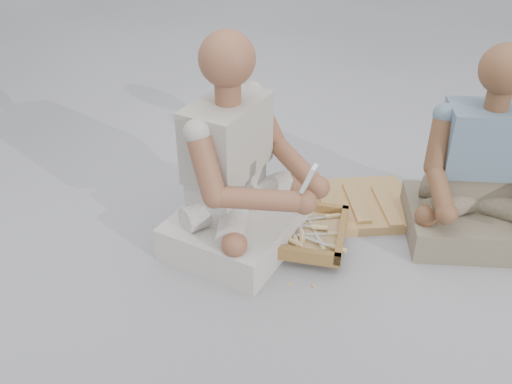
% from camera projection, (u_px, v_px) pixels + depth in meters
% --- Properties ---
extents(ground, '(60.00, 60.00, 0.00)m').
position_uv_depth(ground, '(271.00, 288.00, 2.26)').
color(ground, '#A2A2A7').
rests_on(ground, ground).
extents(carved_panel, '(0.75, 0.61, 0.04)m').
position_uv_depth(carved_panel, '(342.00, 206.00, 2.71)').
color(carved_panel, olive).
rests_on(carved_panel, ground).
extents(tool_tray, '(0.47, 0.38, 0.06)m').
position_uv_depth(tool_tray, '(291.00, 230.00, 2.48)').
color(tool_tray, brown).
rests_on(tool_tray, carved_panel).
extents(chisel_0, '(0.22, 0.02, 0.02)m').
position_uv_depth(chisel_0, '(314.00, 227.00, 2.47)').
color(chisel_0, silver).
rests_on(chisel_0, tool_tray).
extents(chisel_1, '(0.10, 0.21, 0.02)m').
position_uv_depth(chisel_1, '(320.00, 243.00, 2.39)').
color(chisel_1, silver).
rests_on(chisel_1, tool_tray).
extents(chisel_2, '(0.10, 0.21, 0.02)m').
position_uv_depth(chisel_2, '(296.00, 239.00, 2.41)').
color(chisel_2, silver).
rests_on(chisel_2, tool_tray).
extents(chisel_3, '(0.22, 0.06, 0.02)m').
position_uv_depth(chisel_3, '(331.00, 234.00, 2.45)').
color(chisel_3, silver).
rests_on(chisel_3, tool_tray).
extents(chisel_4, '(0.22, 0.08, 0.02)m').
position_uv_depth(chisel_4, '(333.00, 247.00, 2.35)').
color(chisel_4, silver).
rests_on(chisel_4, tool_tray).
extents(chisel_5, '(0.20, 0.12, 0.02)m').
position_uv_depth(chisel_5, '(291.00, 240.00, 2.39)').
color(chisel_5, silver).
rests_on(chisel_5, tool_tray).
extents(chisel_6, '(0.21, 0.10, 0.02)m').
position_uv_depth(chisel_6, '(328.00, 217.00, 2.55)').
color(chisel_6, silver).
rests_on(chisel_6, tool_tray).
extents(chisel_7, '(0.06, 0.22, 0.02)m').
position_uv_depth(chisel_7, '(302.00, 233.00, 2.43)').
color(chisel_7, silver).
rests_on(chisel_7, tool_tray).
extents(wood_chip_0, '(0.02, 0.02, 0.00)m').
position_uv_depth(wood_chip_0, '(285.00, 220.00, 2.65)').
color(wood_chip_0, tan).
rests_on(wood_chip_0, ground).
extents(wood_chip_1, '(0.02, 0.02, 0.00)m').
position_uv_depth(wood_chip_1, '(244.00, 211.00, 2.71)').
color(wood_chip_1, tan).
rests_on(wood_chip_1, ground).
extents(wood_chip_2, '(0.02, 0.02, 0.00)m').
position_uv_depth(wood_chip_2, '(315.00, 214.00, 2.69)').
color(wood_chip_2, tan).
rests_on(wood_chip_2, ground).
extents(wood_chip_3, '(0.02, 0.02, 0.00)m').
position_uv_depth(wood_chip_3, '(264.00, 206.00, 2.74)').
color(wood_chip_3, tan).
rests_on(wood_chip_3, ground).
extents(wood_chip_4, '(0.02, 0.02, 0.00)m').
position_uv_depth(wood_chip_4, '(253.00, 244.00, 2.49)').
color(wood_chip_4, tan).
rests_on(wood_chip_4, ground).
extents(wood_chip_5, '(0.02, 0.02, 0.00)m').
position_uv_depth(wood_chip_5, '(264.00, 250.00, 2.46)').
color(wood_chip_5, tan).
rests_on(wood_chip_5, ground).
extents(wood_chip_6, '(0.02, 0.02, 0.00)m').
position_uv_depth(wood_chip_6, '(227.00, 209.00, 2.72)').
color(wood_chip_6, tan).
rests_on(wood_chip_6, ground).
extents(wood_chip_7, '(0.02, 0.02, 0.00)m').
position_uv_depth(wood_chip_7, '(289.00, 285.00, 2.28)').
color(wood_chip_7, tan).
rests_on(wood_chip_7, ground).
extents(wood_chip_8, '(0.02, 0.02, 0.00)m').
position_uv_depth(wood_chip_8, '(314.00, 286.00, 2.27)').
color(wood_chip_8, tan).
rests_on(wood_chip_8, ground).
extents(wood_chip_9, '(0.02, 0.02, 0.00)m').
position_uv_depth(wood_chip_9, '(307.00, 243.00, 2.50)').
color(wood_chip_9, tan).
rests_on(wood_chip_9, ground).
extents(wood_chip_10, '(0.02, 0.02, 0.00)m').
position_uv_depth(wood_chip_10, '(279.00, 211.00, 2.71)').
color(wood_chip_10, tan).
rests_on(wood_chip_10, ground).
extents(wood_chip_11, '(0.02, 0.02, 0.00)m').
position_uv_depth(wood_chip_11, '(227.00, 210.00, 2.72)').
color(wood_chip_11, tan).
rests_on(wood_chip_11, ground).
extents(wood_chip_12, '(0.02, 0.02, 0.00)m').
position_uv_depth(wood_chip_12, '(336.00, 242.00, 2.51)').
color(wood_chip_12, tan).
rests_on(wood_chip_12, ground).
extents(wood_chip_13, '(0.02, 0.02, 0.00)m').
position_uv_depth(wood_chip_13, '(207.00, 254.00, 2.44)').
color(wood_chip_13, tan).
rests_on(wood_chip_13, ground).
extents(wood_chip_14, '(0.02, 0.02, 0.00)m').
position_uv_depth(wood_chip_14, '(328.00, 234.00, 2.56)').
color(wood_chip_14, tan).
rests_on(wood_chip_14, ground).
extents(craftsman, '(0.69, 0.71, 0.93)m').
position_uv_depth(craftsman, '(238.00, 178.00, 2.36)').
color(craftsman, beige).
rests_on(craftsman, ground).
extents(companion, '(0.61, 0.51, 0.86)m').
position_uv_depth(companion, '(481.00, 179.00, 2.41)').
color(companion, '#796E57').
rests_on(companion, ground).
extents(mobile_phone, '(0.06, 0.06, 0.12)m').
position_uv_depth(mobile_phone, '(309.00, 178.00, 2.11)').
color(mobile_phone, silver).
rests_on(mobile_phone, craftsman).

